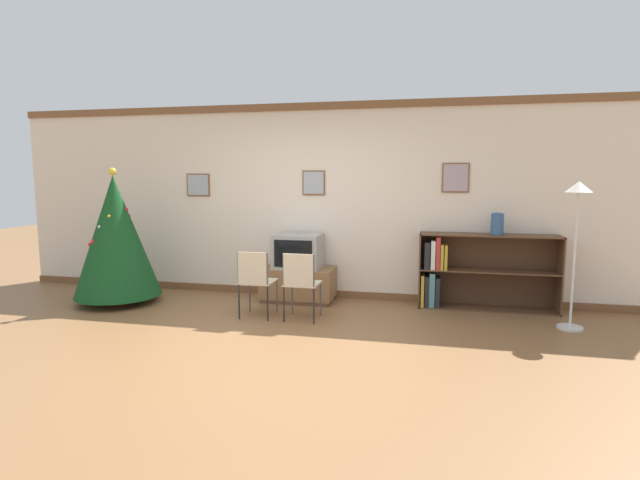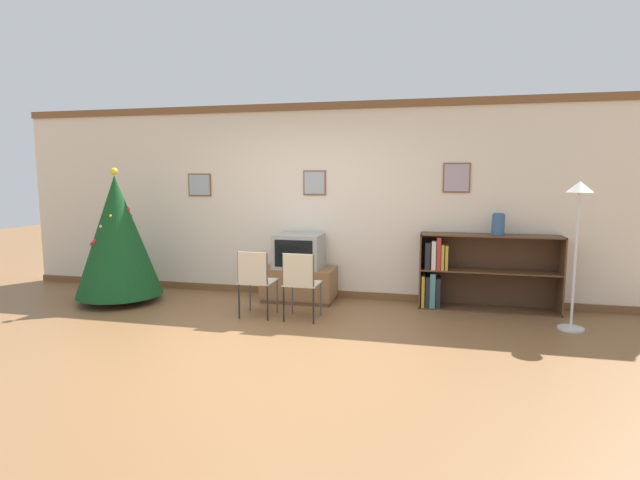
# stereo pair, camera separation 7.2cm
# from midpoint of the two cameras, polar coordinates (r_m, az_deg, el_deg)

# --- Properties ---
(ground_plane) EXTENTS (24.00, 24.00, 0.00)m
(ground_plane) POSITION_cam_midpoint_polar(r_m,az_deg,el_deg) (5.20, -6.71, -11.90)
(ground_plane) COLOR brown
(wall_back) EXTENTS (9.16, 0.11, 2.70)m
(wall_back) POSITION_cam_midpoint_polar(r_m,az_deg,el_deg) (7.02, -0.92, 4.43)
(wall_back) COLOR silver
(wall_back) RESTS_ON ground_plane
(christmas_tree) EXTENTS (1.13, 1.13, 1.82)m
(christmas_tree) POSITION_cam_midpoint_polar(r_m,az_deg,el_deg) (7.23, -22.58, 0.39)
(christmas_tree) COLOR maroon
(christmas_tree) RESTS_ON ground_plane
(tv_console) EXTENTS (0.98, 0.55, 0.46)m
(tv_console) POSITION_cam_midpoint_polar(r_m,az_deg,el_deg) (6.87, -2.80, -5.05)
(tv_console) COLOR brown
(tv_console) RESTS_ON ground_plane
(television) EXTENTS (0.63, 0.52, 0.46)m
(television) POSITION_cam_midpoint_polar(r_m,az_deg,el_deg) (6.79, -2.83, -1.26)
(television) COLOR #9E9E99
(television) RESTS_ON tv_console
(folding_chair_left) EXTENTS (0.40, 0.40, 0.82)m
(folding_chair_left) POSITION_cam_midpoint_polar(r_m,az_deg,el_deg) (6.05, -7.72, -4.50)
(folding_chair_left) COLOR beige
(folding_chair_left) RESTS_ON ground_plane
(folding_chair_right) EXTENTS (0.40, 0.40, 0.82)m
(folding_chair_right) POSITION_cam_midpoint_polar(r_m,az_deg,el_deg) (5.88, -2.58, -4.79)
(folding_chair_right) COLOR beige
(folding_chair_right) RESTS_ON ground_plane
(bookshelf) EXTENTS (1.73, 0.36, 0.97)m
(bookshelf) POSITION_cam_midpoint_polar(r_m,az_deg,el_deg) (6.71, 16.01, -3.52)
(bookshelf) COLOR brown
(bookshelf) RESTS_ON ground_plane
(vase) EXTENTS (0.16, 0.16, 0.28)m
(vase) POSITION_cam_midpoint_polar(r_m,az_deg,el_deg) (6.61, 19.30, 1.77)
(vase) COLOR #335684
(vase) RESTS_ON bookshelf
(standing_lamp) EXTENTS (0.28, 0.28, 1.65)m
(standing_lamp) POSITION_cam_midpoint_polar(r_m,az_deg,el_deg) (6.12, 27.01, 2.42)
(standing_lamp) COLOR silver
(standing_lamp) RESTS_ON ground_plane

